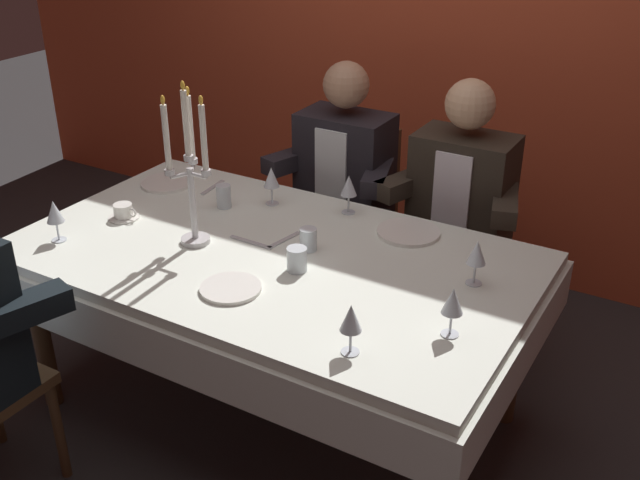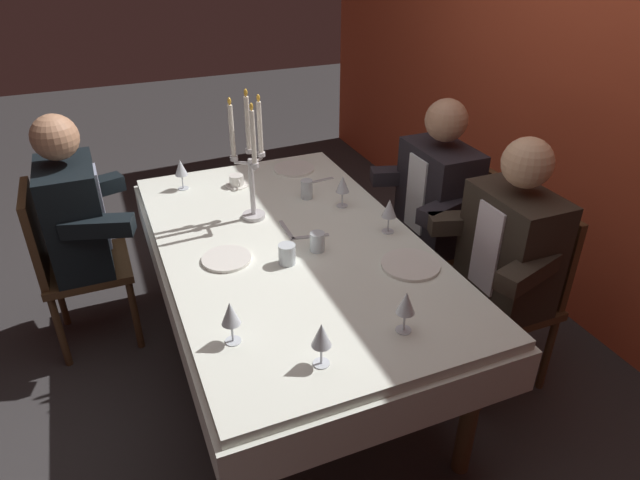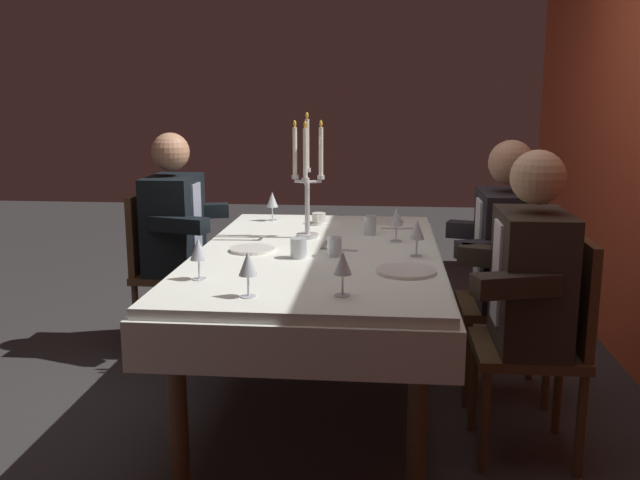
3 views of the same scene
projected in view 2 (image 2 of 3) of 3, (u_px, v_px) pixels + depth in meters
name	position (u px, v px, depth m)	size (l,w,h in m)	color
ground_plane	(294.00, 367.00, 2.87)	(12.00, 12.00, 0.00)	#333031
back_wall	(607.00, 68.00, 2.74)	(6.00, 0.12, 2.70)	#D34E2E
dining_table	(291.00, 265.00, 2.56)	(1.94, 1.14, 0.74)	white
candelabra	(250.00, 163.00, 2.56)	(0.15, 0.17, 0.62)	silver
dinner_plate_0	(227.00, 259.00, 2.36)	(0.21, 0.21, 0.01)	white
dinner_plate_1	(294.00, 169.00, 3.20)	(0.23, 0.23, 0.01)	white
dinner_plate_2	(411.00, 265.00, 2.32)	(0.24, 0.24, 0.01)	white
wine_glass_0	(230.00, 314.00, 1.86)	(0.07, 0.07, 0.16)	silver
wine_glass_1	(181.00, 169.00, 2.92)	(0.07, 0.07, 0.16)	silver
wine_glass_2	(389.00, 209.00, 2.52)	(0.07, 0.07, 0.16)	silver
wine_glass_3	(321.00, 336.00, 1.76)	(0.07, 0.07, 0.16)	silver
wine_glass_4	(406.00, 304.00, 1.91)	(0.07, 0.07, 0.16)	silver
wine_glass_5	(343.00, 185.00, 2.75)	(0.07, 0.07, 0.16)	silver
water_tumbler_0	(287.00, 254.00, 2.32)	(0.07, 0.07, 0.09)	silver
water_tumbler_1	(317.00, 242.00, 2.42)	(0.06, 0.06, 0.09)	silver
water_tumbler_2	(307.00, 189.00, 2.86)	(0.06, 0.06, 0.10)	silver
coffee_cup_0	(237.00, 181.00, 3.00)	(0.13, 0.12, 0.06)	white
fork_0	(310.00, 237.00, 2.53)	(0.17, 0.02, 0.01)	#B7B7BC
knife_1	(287.00, 230.00, 2.59)	(0.19, 0.02, 0.01)	#B7B7BC
spoon_2	(319.00, 181.00, 3.06)	(0.17, 0.02, 0.01)	#B7B7BC
seated_diner_0	(73.00, 216.00, 2.72)	(0.63, 0.48, 1.24)	#523921
seated_diner_1	(439.00, 194.00, 2.93)	(0.63, 0.48, 1.24)	#523921
seated_diner_2	(512.00, 247.00, 2.47)	(0.63, 0.48, 1.24)	#523921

